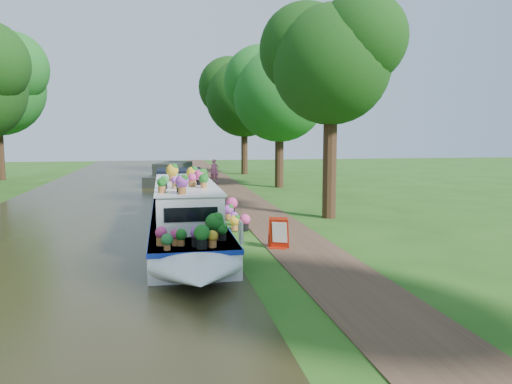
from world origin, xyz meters
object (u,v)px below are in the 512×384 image
object	(u,v)px
second_boat	(173,176)
pedestrian_pink	(214,171)
plant_boat	(185,213)
sandwich_board	(279,235)

from	to	relation	value
second_boat	pedestrian_pink	bearing A→B (deg)	22.51
plant_boat	sandwich_board	bearing A→B (deg)	-36.65
plant_boat	second_boat	distance (m)	18.39
plant_boat	second_boat	xyz separation A→B (m)	(0.01, 18.39, -0.25)
second_boat	pedestrian_pink	world-z (taller)	pedestrian_pink
sandwich_board	pedestrian_pink	xyz separation A→B (m)	(0.18, 20.68, 0.42)
sandwich_board	pedestrian_pink	distance (m)	20.68
sandwich_board	pedestrian_pink	bearing A→B (deg)	114.26
sandwich_board	pedestrian_pink	world-z (taller)	pedestrian_pink
sandwich_board	second_boat	bearing A→B (deg)	122.29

